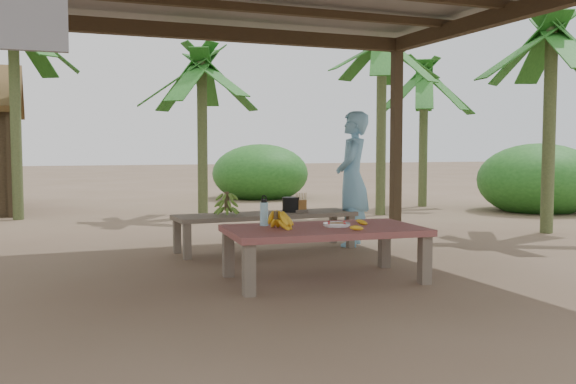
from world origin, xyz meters
name	(u,v)px	position (x,y,z in m)	size (l,w,h in m)	color
ground	(266,275)	(0.00, 0.00, 0.00)	(80.00, 80.00, 0.00)	brown
work_table	(324,234)	(0.42, -0.41, 0.43)	(1.87, 1.13, 0.50)	brown
bench	(266,218)	(0.49, 1.42, 0.39)	(2.22, 0.69, 0.45)	brown
ripe_banana_bunch	(276,219)	(-0.04, -0.39, 0.59)	(0.30, 0.25, 0.18)	yellow
plate	(337,225)	(0.55, -0.41, 0.52)	(0.25, 0.25, 0.04)	white
loose_banana_front	(357,228)	(0.60, -0.73, 0.52)	(0.04, 0.15, 0.04)	yellow
loose_banana_side	(362,222)	(0.85, -0.35, 0.52)	(0.04, 0.16, 0.04)	yellow
water_flask	(264,213)	(-0.06, -0.10, 0.62)	(0.08, 0.08, 0.29)	#44ACD6
green_banana_stalk	(227,203)	(0.00, 1.40, 0.59)	(0.25, 0.25, 0.29)	#598C2D
cooking_pot	(291,205)	(0.83, 1.46, 0.54)	(0.20, 0.20, 0.17)	black
skewer_rack	(301,202)	(0.93, 1.39, 0.57)	(0.18, 0.08, 0.24)	#A57F47
woman	(352,179)	(1.64, 1.40, 0.85)	(0.62, 0.40, 1.69)	#7CC1EB
banana_plant_ne	(382,55)	(3.80, 4.50, 2.90)	(1.80, 1.80, 3.40)	#596638
banana_plant_n	(202,78)	(0.71, 5.49, 2.47)	(1.80, 1.80, 2.95)	#596638
banana_plant_nw	(13,39)	(-2.38, 6.08, 3.07)	(1.80, 1.80, 3.57)	#596638
banana_plant_e	(551,48)	(4.82, 1.45, 2.65)	(1.80, 1.80, 3.14)	#596638
banana_plant_far	(424,86)	(5.47, 5.68, 2.50)	(1.80, 1.80, 2.99)	#596638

